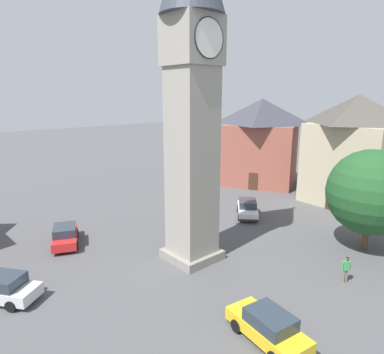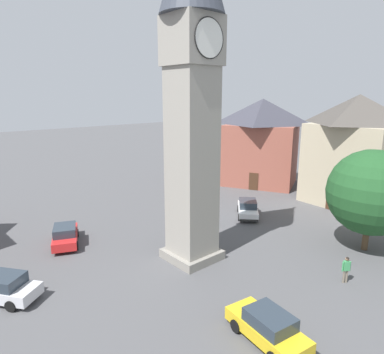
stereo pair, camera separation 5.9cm
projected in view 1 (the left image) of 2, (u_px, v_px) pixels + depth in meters
name	position (u px, v px, depth m)	size (l,w,h in m)	color
ground_plane	(192.00, 258.00, 23.86)	(200.00, 200.00, 0.00)	#4C4C4F
clock_tower	(192.00, 58.00, 20.72)	(3.98, 3.98, 22.68)	gray
car_blue_kerb	(2.00, 288.00, 18.76)	(3.81, 4.32, 1.53)	silver
car_silver_kerb	(268.00, 327.00, 15.62)	(2.30, 4.34, 1.53)	gold
car_red_corner	(65.00, 235.00, 25.78)	(3.22, 4.46, 1.53)	red
car_white_side	(247.00, 208.00, 31.87)	(4.16, 4.06, 1.53)	white
pedestrian	(346.00, 267.00, 20.51)	(0.49, 0.38, 1.69)	#706656
tree	(371.00, 192.00, 24.16)	(6.14, 6.14, 7.45)	brown
building_shop_left	(261.00, 141.00, 42.65)	(10.38, 11.08, 10.66)	#995142
building_terrace_right	(354.00, 150.00, 34.34)	(7.46, 9.11, 11.18)	tan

